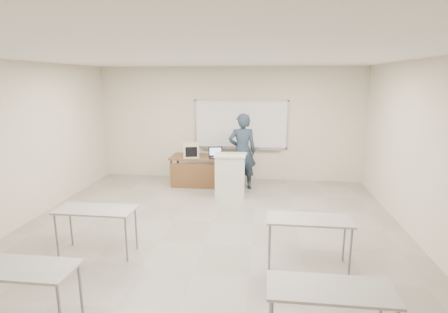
# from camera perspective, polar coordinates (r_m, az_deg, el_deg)

# --- Properties ---
(floor) EXTENTS (7.00, 8.00, 0.01)m
(floor) POSITION_cam_1_polar(r_m,az_deg,el_deg) (5.97, -3.15, -14.07)
(floor) COLOR gray
(floor) RESTS_ON ground
(whiteboard) EXTENTS (2.48, 0.10, 1.31)m
(whiteboard) POSITION_cam_1_polar(r_m,az_deg,el_deg) (9.32, 2.77, 5.18)
(whiteboard) COLOR white
(whiteboard) RESTS_ON floor
(student_desks) EXTENTS (4.40, 2.20, 0.73)m
(student_desks) POSITION_cam_1_polar(r_m,az_deg,el_deg) (4.48, -6.31, -13.95)
(student_desks) COLOR gray
(student_desks) RESTS_ON floor
(instructor_desk) EXTENTS (1.54, 0.77, 0.75)m
(instructor_desk) POSITION_cam_1_polar(r_m,az_deg,el_deg) (8.85, -3.83, -1.31)
(instructor_desk) COLOR brown
(instructor_desk) RESTS_ON floor
(podium) EXTENTS (0.70, 0.51, 0.99)m
(podium) POSITION_cam_1_polar(r_m,az_deg,el_deg) (8.09, 1.00, -3.06)
(podium) COLOR silver
(podium) RESTS_ON floor
(crt_monitor) EXTENTS (0.38, 0.43, 0.36)m
(crt_monitor) POSITION_cam_1_polar(r_m,az_deg,el_deg) (8.81, -5.47, 1.02)
(crt_monitor) COLOR #BAB597
(crt_monitor) RESTS_ON instructor_desk
(laptop) EXTENTS (0.34, 0.32, 0.25)m
(laptop) POSITION_cam_1_polar(r_m,az_deg,el_deg) (8.72, -1.28, 0.19)
(laptop) COLOR black
(laptop) RESTS_ON instructor_desk
(mouse) EXTENTS (0.12, 0.09, 0.04)m
(mouse) POSITION_cam_1_polar(r_m,az_deg,el_deg) (8.82, -0.21, 0.09)
(mouse) COLOR gray
(mouse) RESTS_ON instructor_desk
(keyboard) EXTENTS (0.48, 0.20, 0.03)m
(keyboard) POSITION_cam_1_polar(r_m,az_deg,el_deg) (8.03, 2.14, 0.52)
(keyboard) COLOR #BAB597
(keyboard) RESTS_ON podium
(presenter) EXTENTS (0.75, 0.55, 1.87)m
(presenter) POSITION_cam_1_polar(r_m,az_deg,el_deg) (8.56, 3.00, 0.84)
(presenter) COLOR black
(presenter) RESTS_ON floor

